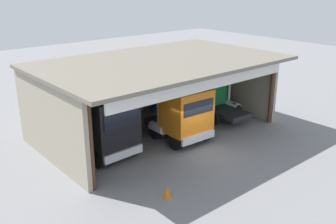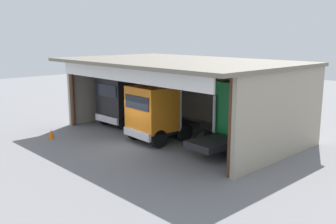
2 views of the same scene
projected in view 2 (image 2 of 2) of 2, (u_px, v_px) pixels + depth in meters
ground_plane at (132, 146)px, 21.58m from camera, size 80.00×80.00×0.00m
workshop_shed at (189, 81)px, 24.00m from camera, size 14.70×9.32×4.72m
truck_black_center_bay at (122, 100)px, 26.14m from camera, size 2.80×4.48×3.49m
truck_orange_center_right_bay at (155, 113)px, 22.18m from camera, size 2.77×4.30×3.31m
truck_green_right_bay at (242, 115)px, 20.46m from camera, size 2.65×5.09×3.73m
oil_drum at (238, 126)px, 24.32m from camera, size 0.58×0.58×0.93m
tool_cart at (240, 125)px, 24.32m from camera, size 0.90×0.60×1.00m
traffic_cone at (51, 134)px, 23.08m from camera, size 0.36×0.36×0.56m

